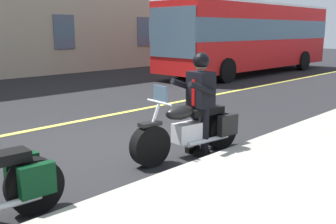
% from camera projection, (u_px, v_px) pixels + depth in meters
% --- Properties ---
extents(ground_plane, '(80.00, 80.00, 0.00)m').
position_uv_depth(ground_plane, '(107.00, 145.00, 7.16)').
color(ground_plane, black).
extents(lane_center_stripe, '(60.00, 0.16, 0.01)m').
position_uv_depth(lane_center_stripe, '(53.00, 126.00, 8.53)').
color(lane_center_stripe, '#E5DB4C').
rests_on(lane_center_stripe, ground_plane).
extents(motorcycle_main, '(2.22, 0.78, 1.26)m').
position_uv_depth(motorcycle_main, '(191.00, 130.00, 6.47)').
color(motorcycle_main, black).
rests_on(motorcycle_main, ground_plane).
extents(rider_main, '(0.67, 0.61, 1.74)m').
position_uv_depth(rider_main, '(200.00, 94.00, 6.47)').
color(rider_main, black).
rests_on(rider_main, ground_plane).
extents(bus_far, '(11.05, 2.70, 3.30)m').
position_uv_depth(bus_far, '(251.00, 35.00, 18.45)').
color(bus_far, red).
rests_on(bus_far, ground_plane).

